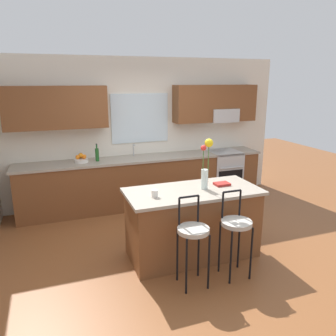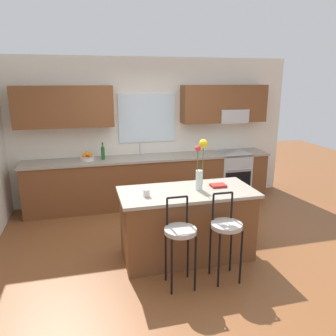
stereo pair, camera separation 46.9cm
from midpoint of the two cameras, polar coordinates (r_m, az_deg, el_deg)
name	(u,v)px [view 1 (the left image)]	position (r m, az deg, el deg)	size (l,w,h in m)	color
ground_plane	(179,244)	(4.89, -0.96, -13.07)	(14.00, 14.00, 0.00)	brown
back_wall_assembly	(142,123)	(6.29, -6.68, 7.62)	(5.60, 0.50, 2.70)	silver
counter_run	(145,181)	(6.23, -6.08, -2.24)	(4.56, 0.64, 0.92)	brown
sink_faucet	(134,149)	(6.18, -8.10, 3.26)	(0.02, 0.13, 0.23)	#B7BABC
oven_range	(223,173)	(6.76, 7.50, -0.95)	(0.60, 0.64, 0.92)	#B7BABC
kitchen_island	(193,223)	(4.44, 1.20, -9.43)	(1.75, 0.82, 0.92)	brown
bar_stool_near	(193,234)	(3.76, 0.69, -11.32)	(0.36, 0.36, 1.04)	black
bar_stool_middle	(236,227)	(3.96, 8.27, -10.01)	(0.36, 0.36, 1.04)	black
flower_vase	(206,164)	(4.24, 3.40, 0.63)	(0.16, 0.11, 0.66)	silver
mug_ceramic	(155,193)	(4.03, -5.63, -4.42)	(0.08, 0.08, 0.09)	silver
cookbook	(222,184)	(4.49, 6.32, -2.79)	(0.20, 0.15, 0.03)	maroon
fruit_bowl_oranges	(81,159)	(5.94, -16.93, 1.44)	(0.24, 0.24, 0.16)	silver
bottle_olive_oil	(97,154)	(5.94, -14.33, 2.29)	(0.06, 0.06, 0.31)	#1E5923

